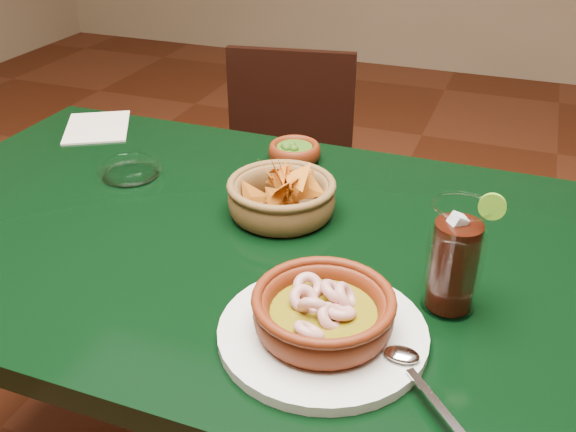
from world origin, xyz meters
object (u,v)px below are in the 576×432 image
(dining_table, at_px, (218,274))
(shrimp_plate, at_px, (323,318))
(dining_chair, at_px, (283,188))
(cola_drink, at_px, (455,259))
(chip_basket, at_px, (282,197))

(dining_table, bearing_deg, shrimp_plate, -38.40)
(dining_chair, height_order, cola_drink, cola_drink)
(shrimp_plate, bearing_deg, cola_drink, 41.36)
(dining_table, xyz_separation_m, shrimp_plate, (0.26, -0.21, 0.13))
(cola_drink, bearing_deg, chip_basket, 152.86)
(dining_table, bearing_deg, dining_chair, 101.87)
(dining_chair, height_order, chip_basket, chip_basket)
(dining_table, distance_m, chip_basket, 0.18)
(dining_table, distance_m, shrimp_plate, 0.36)
(shrimp_plate, distance_m, chip_basket, 0.33)
(dining_chair, xyz_separation_m, cola_drink, (0.55, -0.78, 0.37))
(dining_table, bearing_deg, chip_basket, 41.72)
(dining_chair, distance_m, cola_drink, 1.03)
(dining_chair, bearing_deg, chip_basket, -69.06)
(dining_chair, bearing_deg, dining_table, -78.13)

